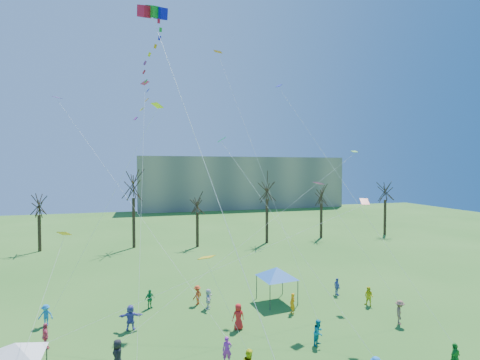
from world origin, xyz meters
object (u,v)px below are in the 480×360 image
object	(u,v)px
big_box_kite	(153,71)
canopy_tent_blue	(277,272)
canopy_tent_white	(15,351)
distant_building	(242,182)

from	to	relation	value
big_box_kite	canopy_tent_blue	distance (m)	19.14
canopy_tent_white	canopy_tent_blue	xyz separation A→B (m)	(17.51, 7.66, 0.29)
big_box_kite	canopy_tent_blue	bearing A→B (deg)	21.54
big_box_kite	canopy_tent_blue	xyz separation A→B (m)	(10.40, 4.11, -15.53)
canopy_tent_white	big_box_kite	bearing A→B (deg)	26.56
canopy_tent_blue	canopy_tent_white	bearing A→B (deg)	-156.38
big_box_kite	canopy_tent_white	world-z (taller)	big_box_kite
canopy_tent_blue	big_box_kite	bearing A→B (deg)	-158.46
distant_building	canopy_tent_blue	bearing A→B (deg)	-103.32
distant_building	big_box_kite	xyz separation A→B (m)	(-26.95, -74.00, 10.64)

